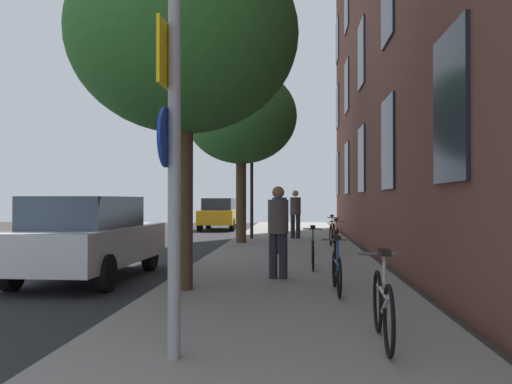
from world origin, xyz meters
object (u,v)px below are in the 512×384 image
object	(u,v)px
bicycle_4	(332,233)
tree_near	(183,36)
bicycle_0	(383,306)
bicycle_1	(337,270)
bicycle_2	(313,251)
bicycle_3	(336,240)
car_1	(220,214)
pedestrian_0	(278,226)
pedestrian_2	(295,211)
car_0	(88,237)
traffic_light	(249,166)
pedestrian_1	(279,216)
sign_post	(172,152)
tree_far	(241,117)

from	to	relation	value
bicycle_4	tree_near	bearing A→B (deg)	-108.63
bicycle_0	bicycle_1	xyz separation A→B (m)	(-0.24, 3.00, -0.03)
bicycle_0	bicycle_2	bearing A→B (deg)	94.94
bicycle_3	car_1	xyz separation A→B (m)	(-4.98, 13.01, 0.35)
pedestrian_0	tree_near	bearing A→B (deg)	-138.90
bicycle_2	pedestrian_2	distance (m)	8.81
bicycle_1	car_0	bearing A→B (deg)	159.24
bicycle_4	traffic_light	bearing A→B (deg)	138.92
tree_near	pedestrian_1	size ratio (longest dim) A/B	3.25
tree_near	bicycle_4	bearing A→B (deg)	71.37
sign_post	car_1	xyz separation A→B (m)	(-2.76, 22.65, -1.18)
bicycle_3	pedestrian_0	world-z (taller)	pedestrian_0
bicycle_2	car_0	xyz separation A→B (m)	(-4.41, -1.22, 0.37)
bicycle_4	car_1	bearing A→B (deg)	116.86
traffic_light	tree_far	bearing A→B (deg)	-93.35
traffic_light	bicycle_3	distance (m)	6.63
tree_near	pedestrian_2	distance (m)	12.19
tree_far	bicycle_1	bearing A→B (deg)	-75.60
bicycle_1	car_0	world-z (taller)	car_0
bicycle_4	car_0	distance (m)	8.92
bicycle_1	pedestrian_0	bearing A→B (deg)	123.87
bicycle_1	pedestrian_0	distance (m)	1.83
pedestrian_2	car_0	world-z (taller)	pedestrian_2
bicycle_3	car_0	distance (m)	6.65
pedestrian_1	car_1	bearing A→B (deg)	104.82
bicycle_3	pedestrian_1	bearing A→B (deg)	-177.37
traffic_light	bicycle_2	xyz separation A→B (m)	(2.09, -8.53, -2.35)
pedestrian_0	car_1	distance (m)	17.94
car_0	bicycle_4	bearing A→B (deg)	54.17
bicycle_4	car_1	size ratio (longest dim) A/B	0.40
bicycle_0	car_1	world-z (taller)	car_1
traffic_light	bicycle_1	bearing A→B (deg)	-78.38
bicycle_3	pedestrian_2	xyz separation A→B (m)	(-1.09, 5.77, 0.65)
bicycle_2	pedestrian_0	distance (m)	1.82
tree_near	bicycle_1	world-z (taller)	tree_near
pedestrian_0	pedestrian_2	size ratio (longest dim) A/B	0.95
bicycle_3	bicycle_4	distance (m)	3.00
tree_near	sign_post	bearing A→B (deg)	-79.69
sign_post	traffic_light	bearing A→B (deg)	92.24
pedestrian_2	pedestrian_0	bearing A→B (deg)	-91.70
traffic_light	tree_far	size ratio (longest dim) A/B	0.68
bicycle_4	car_0	xyz separation A→B (m)	(-5.22, -7.23, 0.35)
bicycle_4	pedestrian_1	size ratio (longest dim) A/B	0.92
tree_far	bicycle_0	world-z (taller)	tree_far
pedestrian_2	car_0	xyz separation A→B (m)	(-4.03, -10.00, -0.30)
pedestrian_1	tree_far	bearing A→B (deg)	110.66
tree_far	car_0	bearing A→B (deg)	-105.62
bicycle_2	tree_near	bearing A→B (deg)	-127.17
car_1	bicycle_2	bearing A→B (deg)	-75.11
tree_near	bicycle_1	bearing A→B (deg)	-2.84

